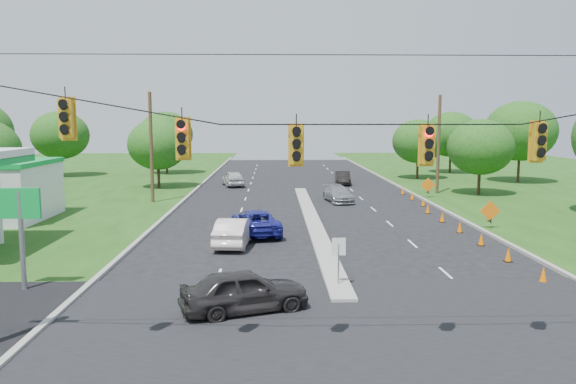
{
  "coord_description": "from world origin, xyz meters",
  "views": [
    {
      "loc": [
        -2.62,
        -15.87,
        6.7
      ],
      "look_at": [
        -1.8,
        14.67,
        2.8
      ],
      "focal_mm": 35.0,
      "sensor_mm": 36.0,
      "label": 1
    }
  ],
  "objects": [
    {
      "name": "curb_right",
      "position": [
        10.1,
        30.0,
        0.0
      ],
      "size": [
        0.25,
        110.0,
        0.16
      ],
      "primitive_type": "cube",
      "color": "gray",
      "rests_on": "ground"
    },
    {
      "name": "tree_10",
      "position": [
        24.0,
        44.0,
        5.58
      ],
      "size": [
        7.56,
        7.56,
        8.82
      ],
      "color": "black",
      "rests_on": "ground"
    },
    {
      "name": "tree_5",
      "position": [
        -14.0,
        40.0,
        4.34
      ],
      "size": [
        5.88,
        5.88,
        6.86
      ],
      "color": "black",
      "rests_on": "ground"
    },
    {
      "name": "median_sign",
      "position": [
        0.0,
        6.0,
        1.46
      ],
      "size": [
        0.55,
        0.06,
        2.05
      ],
      "color": "gray",
      "rests_on": "ground"
    },
    {
      "name": "utility_pole_far_right",
      "position": [
        12.5,
        35.0,
        4.5
      ],
      "size": [
        0.28,
        0.28,
        9.0
      ],
      "primitive_type": "cylinder",
      "color": "#422D1C",
      "rests_on": "ground"
    },
    {
      "name": "work_sign_1",
      "position": [
        10.8,
        18.0,
        1.09
      ],
      "size": [
        1.27,
        0.58,
        1.37
      ],
      "color": "black",
      "rests_on": "ground"
    },
    {
      "name": "silver_car_far",
      "position": [
        2.79,
        30.0,
        0.66
      ],
      "size": [
        2.48,
        4.74,
        1.31
      ],
      "primitive_type": "imported",
      "rotation": [
        0.0,
        0.0,
        0.15
      ],
      "color": "gray",
      "rests_on": "ground"
    },
    {
      "name": "tree_11",
      "position": [
        20.0,
        55.0,
        4.96
      ],
      "size": [
        6.72,
        6.72,
        7.84
      ],
      "color": "black",
      "rests_on": "ground"
    },
    {
      "name": "cone_5",
      "position": [
        8.61,
        20.5,
        0.35
      ],
      "size": [
        0.32,
        0.32,
        0.7
      ],
      "primitive_type": "cone",
      "color": "#F86900",
      "rests_on": "ground"
    },
    {
      "name": "work_sign_2",
      "position": [
        10.8,
        32.0,
        1.09
      ],
      "size": [
        1.27,
        0.58,
        1.37
      ],
      "color": "black",
      "rests_on": "ground"
    },
    {
      "name": "cone_9",
      "position": [
        9.21,
        34.5,
        0.35
      ],
      "size": [
        0.32,
        0.32,
        0.7
      ],
      "primitive_type": "cone",
      "color": "#F86900",
      "rests_on": "ground"
    },
    {
      "name": "ground",
      "position": [
        0.0,
        0.0,
        0.0
      ],
      "size": [
        160.0,
        160.0,
        0.0
      ],
      "primitive_type": "plane",
      "color": "black",
      "rests_on": "ground"
    },
    {
      "name": "signal_span",
      "position": [
        -0.05,
        -1.0,
        4.97
      ],
      "size": [
        25.6,
        0.32,
        9.0
      ],
      "color": "#422D1C",
      "rests_on": "ground"
    },
    {
      "name": "tree_6",
      "position": [
        -16.0,
        55.0,
        4.96
      ],
      "size": [
        6.72,
        6.72,
        7.84
      ],
      "color": "black",
      "rests_on": "ground"
    },
    {
      "name": "tree_12",
      "position": [
        14.0,
        48.0,
        4.34
      ],
      "size": [
        5.88,
        5.88,
        6.86
      ],
      "color": "black",
      "rests_on": "ground"
    },
    {
      "name": "cone_7",
      "position": [
        9.21,
        27.5,
        0.35
      ],
      "size": [
        0.32,
        0.32,
        0.7
      ],
      "primitive_type": "cone",
      "color": "#F86900",
      "rests_on": "ground"
    },
    {
      "name": "curb_left",
      "position": [
        -10.1,
        30.0,
        0.0
      ],
      "size": [
        0.25,
        110.0,
        0.16
      ],
      "primitive_type": "cube",
      "color": "gray",
      "rests_on": "ground"
    },
    {
      "name": "cone_2",
      "position": [
        8.61,
        10.0,
        0.35
      ],
      "size": [
        0.32,
        0.32,
        0.7
      ],
      "primitive_type": "cone",
      "color": "#F86900",
      "rests_on": "ground"
    },
    {
      "name": "cross_street",
      "position": [
        0.0,
        0.0,
        0.0
      ],
      "size": [
        160.0,
        14.0,
        0.02
      ],
      "primitive_type": "cube",
      "color": "black",
      "rests_on": "ground"
    },
    {
      "name": "dark_car_receding",
      "position": [
        4.71,
        42.79,
        0.7
      ],
      "size": [
        1.75,
        4.36,
        1.41
      ],
      "primitive_type": "imported",
      "rotation": [
        0.0,
        0.0,
        -0.06
      ],
      "color": "black",
      "rests_on": "ground"
    },
    {
      "name": "cone_1",
      "position": [
        8.61,
        6.5,
        0.35
      ],
      "size": [
        0.32,
        0.32,
        0.7
      ],
      "primitive_type": "cone",
      "color": "#F86900",
      "rests_on": "ground"
    },
    {
      "name": "utility_pole_far_left",
      "position": [
        -12.5,
        30.0,
        4.5
      ],
      "size": [
        0.28,
        0.28,
        9.0
      ],
      "primitive_type": "cylinder",
      "color": "#422D1C",
      "rests_on": "ground"
    },
    {
      "name": "black_sedan",
      "position": [
        -3.64,
        3.26,
        0.77
      ],
      "size": [
        4.86,
        3.23,
        1.54
      ],
      "primitive_type": "imported",
      "rotation": [
        0.0,
        0.0,
        1.92
      ],
      "color": "#282525",
      "rests_on": "ground"
    },
    {
      "name": "tree_4",
      "position": [
        -28.0,
        52.0,
        4.96
      ],
      "size": [
        6.72,
        6.72,
        7.84
      ],
      "color": "black",
      "rests_on": "ground"
    },
    {
      "name": "cone_8",
      "position": [
        9.21,
        31.0,
        0.35
      ],
      "size": [
        0.32,
        0.32,
        0.7
      ],
      "primitive_type": "cone",
      "color": "#F86900",
      "rests_on": "ground"
    },
    {
      "name": "blue_pickup",
      "position": [
        -3.66,
        16.82,
        0.74
      ],
      "size": [
        3.35,
        5.69,
        1.49
      ],
      "primitive_type": "imported",
      "rotation": [
        0.0,
        0.0,
        3.32
      ],
      "color": "navy",
      "rests_on": "ground"
    },
    {
      "name": "tree_9",
      "position": [
        16.0,
        34.0,
        4.34
      ],
      "size": [
        5.88,
        5.88,
        6.86
      ],
      "color": "black",
      "rests_on": "ground"
    },
    {
      "name": "white_sedan",
      "position": [
        -4.74,
        13.87,
        0.76
      ],
      "size": [
        2.0,
        4.72,
        1.51
      ],
      "primitive_type": "imported",
      "rotation": [
        0.0,
        0.0,
        3.05
      ],
      "color": "white",
      "rests_on": "ground"
    },
    {
      "name": "cone_6",
      "position": [
        8.61,
        24.0,
        0.35
      ],
      "size": [
        0.32,
        0.32,
        0.7
      ],
      "primitive_type": "cone",
      "color": "#F86900",
      "rests_on": "ground"
    },
    {
      "name": "silver_car_oncoming",
      "position": [
        -6.72,
        41.59,
        0.78
      ],
      "size": [
        2.89,
        4.91,
        1.57
      ],
      "primitive_type": "imported",
      "rotation": [
        0.0,
        0.0,
        3.38
      ],
      "color": "#BBBBBB",
      "rests_on": "ground"
    },
    {
      "name": "cone_4",
      "position": [
        8.61,
        17.0,
        0.35
      ],
      "size": [
        0.32,
        0.32,
        0.7
      ],
      "primitive_type": "cone",
      "color": "#F86900",
      "rests_on": "ground"
    },
    {
      "name": "cone_3",
      "position": [
        8.61,
        13.5,
        0.35
      ],
      "size": [
        0.32,
        0.32,
        0.7
      ],
      "primitive_type": "cone",
      "color": "#F86900",
      "rests_on": "ground"
    },
    {
      "name": "median",
      "position": [
        0.0,
        21.0,
        0.0
      ],
      "size": [
        1.0,
        34.0,
        0.18
      ],
      "primitive_type": "cube",
      "color": "gray",
      "rests_on": "ground"
    }
  ]
}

